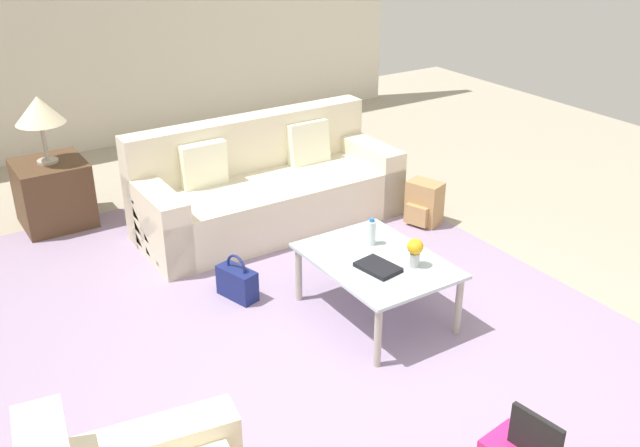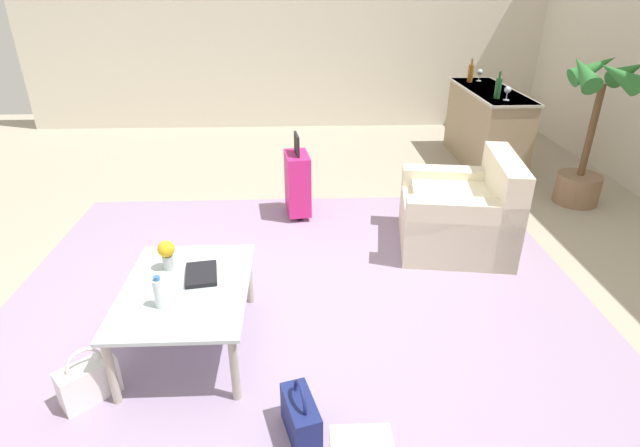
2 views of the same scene
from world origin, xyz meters
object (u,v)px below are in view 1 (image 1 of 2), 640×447
couch (264,190)px  flower_vase (415,250)px  backpack_tan (424,204)px  coffee_table_book (378,267)px  water_bottle (371,232)px  handbag_white (392,257)px  side_table (53,193)px  coffee_table (376,266)px  handbag_navy (237,282)px  table_lamp (39,111)px

couch → flower_vase: (-2.02, -0.05, 0.27)m
couch → backpack_tan: couch is taller
coffee_table_book → water_bottle: bearing=-38.5°
handbag_white → flower_vase: bearing=152.3°
water_bottle → side_table: (2.60, 1.60, -0.26)m
coffee_table → water_bottle: (0.20, -0.10, 0.15)m
flower_vase → backpack_tan: size_ratio=0.51×
coffee_table → handbag_navy: coffee_table is taller
couch → handbag_white: (-1.36, -0.40, -0.18)m
flower_vase → handbag_navy: 1.38m
flower_vase → handbag_navy: bearing=41.4°
coffee_table_book → handbag_navy: size_ratio=0.79×
couch → side_table: couch is taller
coffee_table → handbag_white: size_ratio=2.96×
side_table → handbag_navy: (-2.05, -0.79, -0.17)m
water_bottle → backpack_tan: size_ratio=0.51×
flower_vase → side_table: (3.02, 1.65, -0.29)m
water_bottle → table_lamp: bearing=31.6°
couch → handbag_white: size_ratio=6.52×
coffee_table_book → handbag_white: (0.56, -0.58, -0.35)m
handbag_white → backpack_tan: size_ratio=0.89×
coffee_table_book → flower_vase: bearing=-122.7°
water_bottle → coffee_table_book: (-0.32, 0.18, -0.08)m
water_bottle → handbag_navy: water_bottle is taller
water_bottle → handbag_navy: size_ratio=0.57×
water_bottle → handbag_white: bearing=-58.5°
backpack_tan → table_lamp: bearing=57.1°
couch → side_table: size_ratio=3.92×
flower_vase → table_lamp: table_lamp is taller
coffee_table_book → handbag_white: coffee_table_book is taller
coffee_table → coffee_table_book: bearing=146.3°
side_table → table_lamp: 0.76m
couch → water_bottle: (-1.60, 0.00, 0.24)m
side_table → coffee_table: bearing=-151.8°
couch → handbag_white: couch is taller
flower_vase → side_table: 3.45m
flower_vase → handbag_white: size_ratio=0.57×
flower_vase → table_lamp: bearing=28.7°
backpack_tan → water_bottle: bearing=123.8°
backpack_tan → side_table: bearing=57.1°
coffee_table_book → handbag_navy: (0.87, 0.63, -0.35)m
side_table → backpack_tan: bearing=-122.9°
side_table → couch: bearing=-122.0°
water_bottle → handbag_white: (0.24, -0.40, -0.43)m
couch → handbag_navy: couch is taller
handbag_navy → handbag_white: 1.25m
side_table → handbag_white: size_ratio=1.66×
handbag_navy → backpack_tan: (0.24, -2.00, 0.06)m
table_lamp → handbag_navy: table_lamp is taller
coffee_table → coffee_table_book: coffee_table_book is taller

